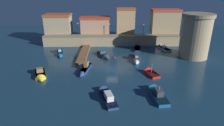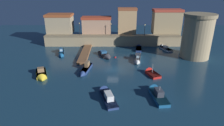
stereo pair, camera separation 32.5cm
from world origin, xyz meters
The scene contains 19 objects.
ground_plane centered at (0.00, 0.00, 0.00)m, with size 101.61×101.61×0.00m, color #19384C.
quay_wall centered at (0.00, 18.06, 1.62)m, with size 40.46×2.54×3.21m.
old_town_backdrop centered at (-0.07, 21.32, 6.28)m, with size 41.28×5.62×7.89m.
fortress_tower centered at (20.68, 7.84, 5.49)m, with size 7.52×7.52×10.85m.
pier_dock centered at (-7.29, 9.84, 0.31)m, with size 2.13×14.19×0.70m.
quay_lamp_0 centered at (-9.74, 18.06, 5.63)m, with size 0.32×0.32×3.68m.
quay_lamp_1 centered at (-0.51, 18.06, 5.51)m, with size 0.32×0.32×3.47m.
quay_lamp_2 centered at (9.46, 18.06, 5.40)m, with size 0.32×0.32×3.28m.
moored_boat_0 centered at (-1.85, 7.99, 0.36)m, with size 3.94×6.37×1.78m.
moored_boat_1 centered at (-5.84, -1.18, 0.47)m, with size 2.41×6.86×1.98m.
moored_boat_2 centered at (7.48, 14.65, 0.30)m, with size 2.23×5.71×1.46m.
moored_boat_3 centered at (-14.25, -3.79, 0.40)m, with size 3.89×6.19×2.02m.
moored_boat_4 centered at (7.81, -2.27, 0.28)m, with size 3.17×4.66×2.97m.
moored_boat_5 centered at (-1.09, -11.10, 0.38)m, with size 3.60×7.44×1.96m.
moored_boat_6 centered at (-13.61, 9.80, 0.39)m, with size 2.83×7.00×1.78m.
moored_boat_7 centered at (6.03, 5.23, 0.46)m, with size 2.37×7.25×1.77m.
moored_boat_8 centered at (7.22, -10.64, 0.45)m, with size 2.61×6.96×2.84m.
moored_boat_9 centered at (14.73, 15.05, 0.30)m, with size 3.52×5.84×2.34m.
mooring_buoy_0 centered at (0.64, 7.41, 0.00)m, with size 0.50×0.50×0.50m, color red.
Camera 2 is at (-0.19, -38.79, 17.05)m, focal length 31.19 mm.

